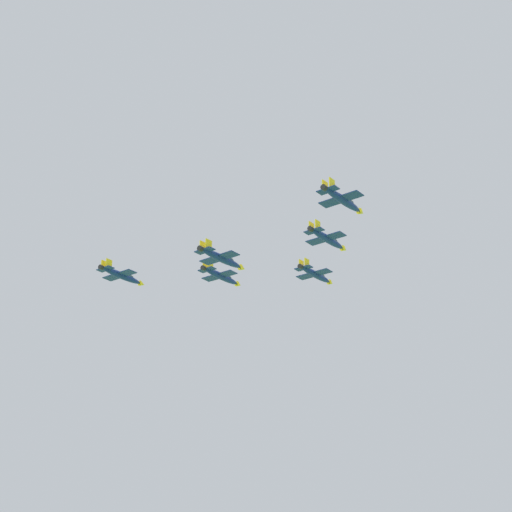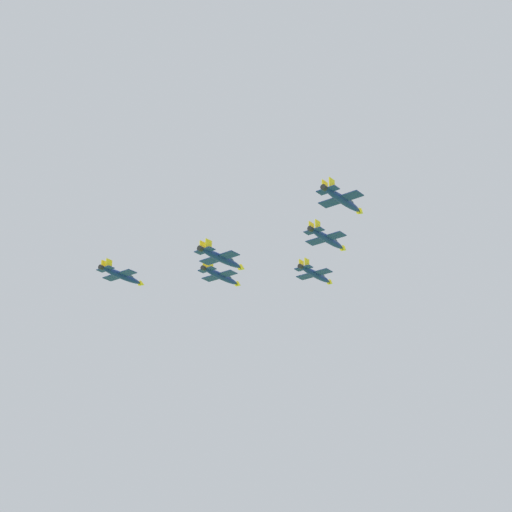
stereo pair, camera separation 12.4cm
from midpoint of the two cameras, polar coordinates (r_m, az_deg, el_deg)
jet_lead at (r=220.20m, az=4.04°, el=-1.24°), size 14.12×10.38×3.30m
jet_left_wingman at (r=214.19m, az=-2.34°, el=-1.36°), size 13.95×10.26×3.26m
jet_right_wingman at (r=197.15m, az=4.84°, el=1.16°), size 14.19×10.35×3.31m
jet_left_outer at (r=211.20m, az=-8.99°, el=-1.30°), size 13.79×10.01×3.21m
jet_right_outer at (r=173.96m, az=5.86°, el=3.78°), size 13.92×9.98×3.23m
jet_slot_rear at (r=189.12m, az=-2.32°, el=-0.15°), size 14.30×10.04×3.31m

